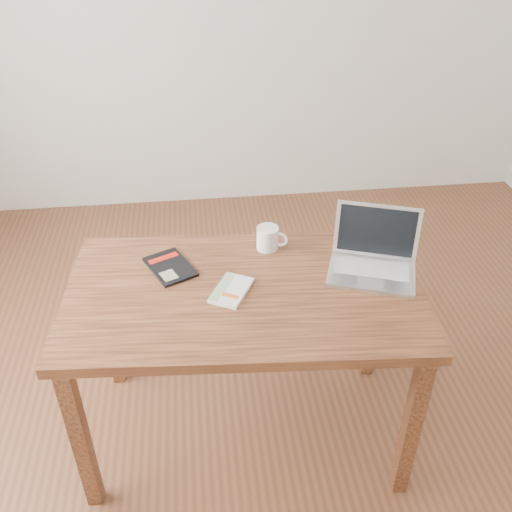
{
  "coord_description": "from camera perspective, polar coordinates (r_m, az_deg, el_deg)",
  "views": [
    {
      "loc": [
        -0.33,
        -1.62,
        2.0
      ],
      "look_at": [
        -0.14,
        0.02,
        0.85
      ],
      "focal_mm": 40.0,
      "sensor_mm": 36.0,
      "label": 1
    }
  ],
  "objects": [
    {
      "name": "laptop",
      "position": [
        2.14,
        11.66,
        -0.18
      ],
      "size": [
        0.38,
        0.34,
        0.22
      ],
      "rotation": [
        0.0,
        0.0,
        -0.34
      ],
      "color": "silver",
      "rests_on": "desk"
    },
    {
      "name": "black_guidebook",
      "position": [
        2.15,
        -8.6,
        -1.07
      ],
      "size": [
        0.21,
        0.24,
        0.01
      ],
      "rotation": [
        0.0,
        0.0,
        0.45
      ],
      "color": "black",
      "rests_on": "desk"
    },
    {
      "name": "room",
      "position": [
        1.77,
        2.39,
        13.35
      ],
      "size": [
        4.04,
        4.04,
        2.7
      ],
      "color": "brown",
      "rests_on": "ground"
    },
    {
      "name": "white_guidebook",
      "position": [
        2.01,
        -2.49,
        -3.45
      ],
      "size": [
        0.18,
        0.21,
        0.02
      ],
      "rotation": [
        0.0,
        0.0,
        -0.48
      ],
      "color": "silver",
      "rests_on": "desk"
    },
    {
      "name": "coffee_mug",
      "position": [
        2.21,
        1.24,
        1.84
      ],
      "size": [
        0.12,
        0.09,
        0.09
      ],
      "rotation": [
        0.0,
        0.0,
        -0.35
      ],
      "color": "white",
      "rests_on": "desk"
    },
    {
      "name": "desk",
      "position": [
        2.08,
        -1.18,
        -5.33
      ],
      "size": [
        1.32,
        0.82,
        0.75
      ],
      "rotation": [
        0.0,
        0.0,
        -0.07
      ],
      "color": "#552E19",
      "rests_on": "ground"
    }
  ]
}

